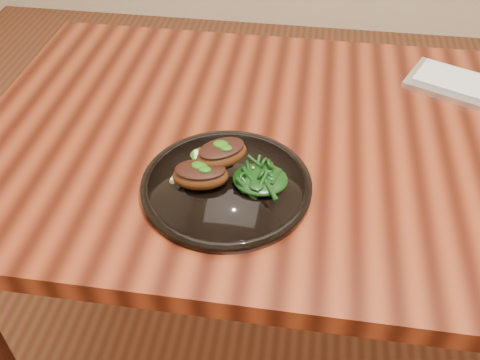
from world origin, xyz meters
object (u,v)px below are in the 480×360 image
(greens_heap, at_px, (260,177))
(plate, at_px, (226,185))
(desk, at_px, (377,176))
(lamb_chop_front, at_px, (200,174))

(greens_heap, bearing_deg, plate, -174.81)
(plate, distance_m, greens_heap, 0.06)
(desk, relative_size, plate, 5.46)
(lamb_chop_front, bearing_deg, greens_heap, 8.85)
(lamb_chop_front, bearing_deg, plate, 13.68)
(lamb_chop_front, xyz_separation_m, greens_heap, (0.10, 0.02, -0.01))
(plate, relative_size, lamb_chop_front, 2.83)
(desk, distance_m, plate, 0.34)
(desk, height_order, lamb_chop_front, lamb_chop_front)
(greens_heap, bearing_deg, lamb_chop_front, -171.15)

